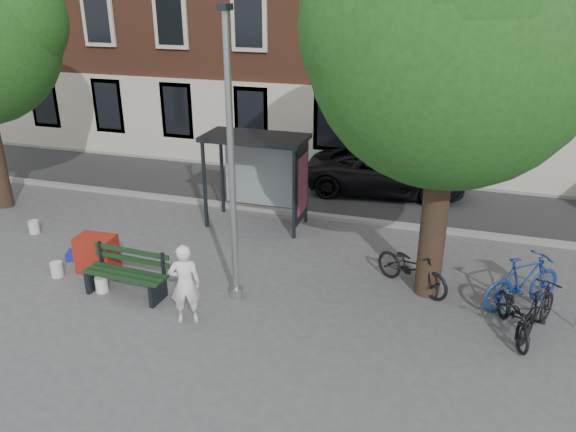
{
  "coord_description": "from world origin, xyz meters",
  "views": [
    {
      "loc": [
        4.31,
        -9.97,
        6.44
      ],
      "look_at": [
        0.69,
        1.62,
        1.4
      ],
      "focal_mm": 35.0,
      "sensor_mm": 36.0,
      "label": 1
    }
  ],
  "objects_px": {
    "red_stand": "(97,254)",
    "bike_d": "(538,310)",
    "bus_shelter": "(270,161)",
    "car_dark": "(387,171)",
    "bike_c": "(514,314)",
    "painter": "(185,284)",
    "bike_b": "(523,282)",
    "lamppost": "(232,178)",
    "bike_a": "(412,268)",
    "bench": "(127,275)"
  },
  "relations": [
    {
      "from": "painter",
      "to": "bike_d",
      "type": "bearing_deg",
      "value": 170.23
    },
    {
      "from": "bus_shelter",
      "to": "bike_d",
      "type": "relative_size",
      "value": 1.62
    },
    {
      "from": "bench",
      "to": "bike_c",
      "type": "xyz_separation_m",
      "value": [
        8.12,
        0.87,
        0.02
      ]
    },
    {
      "from": "painter",
      "to": "bike_c",
      "type": "bearing_deg",
      "value": 169.67
    },
    {
      "from": "bus_shelter",
      "to": "bike_a",
      "type": "distance_m",
      "value": 5.13
    },
    {
      "from": "bus_shelter",
      "to": "bike_d",
      "type": "distance_m",
      "value": 7.81
    },
    {
      "from": "painter",
      "to": "bike_c",
      "type": "distance_m",
      "value": 6.53
    },
    {
      "from": "painter",
      "to": "bike_b",
      "type": "height_order",
      "value": "painter"
    },
    {
      "from": "lamppost",
      "to": "bike_c",
      "type": "relative_size",
      "value": 3.36
    },
    {
      "from": "bike_c",
      "to": "car_dark",
      "type": "bearing_deg",
      "value": 100.92
    },
    {
      "from": "painter",
      "to": "bike_c",
      "type": "height_order",
      "value": "painter"
    },
    {
      "from": "red_stand",
      "to": "bike_d",
      "type": "bearing_deg",
      "value": 1.74
    },
    {
      "from": "painter",
      "to": "bike_d",
      "type": "relative_size",
      "value": 0.98
    },
    {
      "from": "bus_shelter",
      "to": "car_dark",
      "type": "relative_size",
      "value": 0.55
    },
    {
      "from": "painter",
      "to": "bike_a",
      "type": "xyz_separation_m",
      "value": [
        4.25,
        2.74,
        -0.34
      ]
    },
    {
      "from": "car_dark",
      "to": "bike_a",
      "type": "bearing_deg",
      "value": -171.59
    },
    {
      "from": "bike_d",
      "to": "red_stand",
      "type": "xyz_separation_m",
      "value": [
        -9.84,
        -0.3,
        -0.08
      ]
    },
    {
      "from": "bench",
      "to": "bike_b",
      "type": "xyz_separation_m",
      "value": [
        8.33,
        2.02,
        0.15
      ]
    },
    {
      "from": "bike_a",
      "to": "bike_b",
      "type": "bearing_deg",
      "value": -59.33
    },
    {
      "from": "painter",
      "to": "red_stand",
      "type": "height_order",
      "value": "painter"
    },
    {
      "from": "bike_a",
      "to": "car_dark",
      "type": "relative_size",
      "value": 0.38
    },
    {
      "from": "bike_a",
      "to": "bike_d",
      "type": "bearing_deg",
      "value": -79.87
    },
    {
      "from": "bike_b",
      "to": "bike_d",
      "type": "bearing_deg",
      "value": 152.74
    },
    {
      "from": "bike_b",
      "to": "car_dark",
      "type": "relative_size",
      "value": 0.39
    },
    {
      "from": "bus_shelter",
      "to": "bike_c",
      "type": "height_order",
      "value": "bus_shelter"
    },
    {
      "from": "painter",
      "to": "bike_a",
      "type": "bearing_deg",
      "value": -170.57
    },
    {
      "from": "bike_b",
      "to": "car_dark",
      "type": "bearing_deg",
      "value": -9.55
    },
    {
      "from": "bike_c",
      "to": "painter",
      "type": "bearing_deg",
      "value": 178.68
    },
    {
      "from": "bus_shelter",
      "to": "bike_b",
      "type": "xyz_separation_m",
      "value": [
        6.56,
        -2.64,
        -1.31
      ]
    },
    {
      "from": "bike_d",
      "to": "red_stand",
      "type": "height_order",
      "value": "bike_d"
    },
    {
      "from": "bike_a",
      "to": "car_dark",
      "type": "height_order",
      "value": "car_dark"
    },
    {
      "from": "bench",
      "to": "bike_b",
      "type": "distance_m",
      "value": 8.58
    },
    {
      "from": "bike_c",
      "to": "bike_d",
      "type": "xyz_separation_m",
      "value": [
        0.44,
        0.17,
        0.05
      ]
    },
    {
      "from": "bus_shelter",
      "to": "bike_c",
      "type": "distance_m",
      "value": 7.53
    },
    {
      "from": "painter",
      "to": "bike_d",
      "type": "xyz_separation_m",
      "value": [
        6.79,
        1.64,
        -0.33
      ]
    },
    {
      "from": "painter",
      "to": "bike_b",
      "type": "bearing_deg",
      "value": 178.43
    },
    {
      "from": "bus_shelter",
      "to": "bench",
      "type": "height_order",
      "value": "bus_shelter"
    },
    {
      "from": "bike_c",
      "to": "red_stand",
      "type": "height_order",
      "value": "bike_c"
    },
    {
      "from": "lamppost",
      "to": "bike_b",
      "type": "xyz_separation_m",
      "value": [
        5.95,
        1.47,
        -2.18
      ]
    },
    {
      "from": "bike_a",
      "to": "bike_c",
      "type": "distance_m",
      "value": 2.45
    },
    {
      "from": "bike_c",
      "to": "bike_d",
      "type": "bearing_deg",
      "value": 7.01
    },
    {
      "from": "car_dark",
      "to": "red_stand",
      "type": "distance_m",
      "value": 9.63
    },
    {
      "from": "car_dark",
      "to": "red_stand",
      "type": "xyz_separation_m",
      "value": [
        -5.84,
        -7.65,
        -0.27
      ]
    },
    {
      "from": "bus_shelter",
      "to": "bench",
      "type": "xyz_separation_m",
      "value": [
        -1.78,
        -4.66,
        -1.46
      ]
    },
    {
      "from": "lamppost",
      "to": "bike_d",
      "type": "height_order",
      "value": "lamppost"
    },
    {
      "from": "bike_b",
      "to": "bike_c",
      "type": "relative_size",
      "value": 1.11
    },
    {
      "from": "painter",
      "to": "lamppost",
      "type": "bearing_deg",
      "value": -141.35
    },
    {
      "from": "bike_b",
      "to": "bench",
      "type": "bearing_deg",
      "value": 63.47
    },
    {
      "from": "bike_c",
      "to": "red_stand",
      "type": "distance_m",
      "value": 9.4
    },
    {
      "from": "lamppost",
      "to": "bike_b",
      "type": "relative_size",
      "value": 3.02
    }
  ]
}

